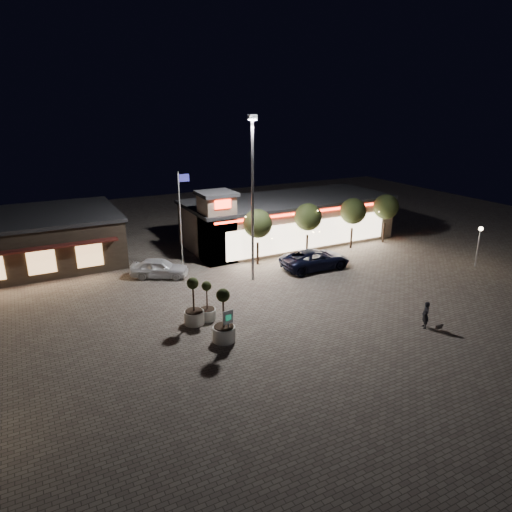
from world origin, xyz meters
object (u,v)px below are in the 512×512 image
planter_mid (224,325)px  pickup_truck (315,259)px  white_sedan (160,268)px  valet_sign (228,320)px  planter_left (194,310)px  pedestrian (426,315)px

planter_mid → pickup_truck: bearing=33.4°
white_sedan → pickup_truck: bearing=-79.2°
planter_mid → valet_sign: planter_mid is taller
white_sedan → planter_left: planter_left is taller
white_sedan → pedestrian: bearing=-113.6°
pickup_truck → pedestrian: pedestrian is taller
pickup_truck → pedestrian: size_ratio=3.49×
planter_left → pedestrian: bearing=-29.6°
pickup_truck → planter_mid: planter_mid is taller
pickup_truck → pedestrian: 11.84m
pedestrian → planter_left: bearing=-92.3°
planter_left → valet_sign: planter_left is taller
white_sedan → pedestrian: (11.99, -15.88, 0.08)m
planter_mid → valet_sign: (0.18, -0.24, 0.38)m
valet_sign → pickup_truck: bearing=34.7°
white_sedan → valet_sign: (0.60, -11.94, 0.62)m
white_sedan → pedestrian: 19.90m
pedestrian → valet_sign: (-11.39, 3.94, 0.54)m
planter_left → valet_sign: (0.96, -3.08, 0.43)m
pedestrian → valet_sign: 12.07m
pedestrian → planter_left: (-12.35, 7.02, 0.11)m
pickup_truck → white_sedan: size_ratio=1.31×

